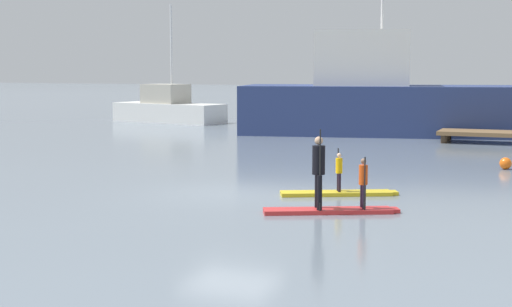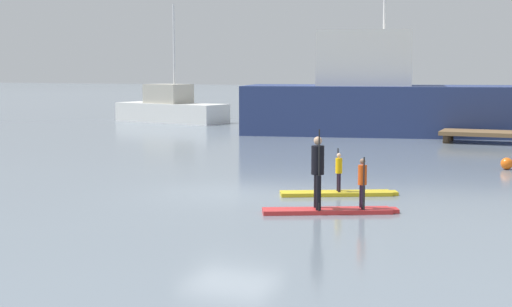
{
  "view_description": "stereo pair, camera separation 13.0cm",
  "coord_description": "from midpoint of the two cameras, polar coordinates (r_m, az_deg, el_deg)",
  "views": [
    {
      "loc": [
        8.13,
        -18.41,
        3.35
      ],
      "look_at": [
        0.28,
        1.07,
        0.98
      ],
      "focal_mm": 53.47,
      "sensor_mm": 36.0,
      "label": 1
    },
    {
      "loc": [
        8.25,
        -18.36,
        3.35
      ],
      "look_at": [
        0.28,
        1.07,
        0.98
      ],
      "focal_mm": 53.47,
      "sensor_mm": 36.0,
      "label": 2
    }
  ],
  "objects": [
    {
      "name": "ground_plane",
      "position": [
        20.4,
        -2.03,
        -3.02
      ],
      "size": [
        240.0,
        240.0,
        0.0
      ],
      "primitive_type": "plane",
      "color": "slate"
    },
    {
      "name": "paddleboard_near",
      "position": [
        20.26,
        6.03,
        -2.98
      ],
      "size": [
        3.01,
        1.79,
        0.1
      ],
      "color": "gold",
      "rests_on": "ground"
    },
    {
      "name": "paddler_child_solo",
      "position": [
        20.18,
        6.04,
        -1.23
      ],
      "size": [
        0.24,
        0.35,
        1.14
      ],
      "color": "black",
      "rests_on": "paddleboard_near"
    },
    {
      "name": "paddleboard_far",
      "position": [
        17.8,
        5.42,
        -4.28
      ],
      "size": [
        3.05,
        1.79,
        0.1
      ],
      "color": "red",
      "rests_on": "ground"
    },
    {
      "name": "paddler_adult",
      "position": [
        17.59,
        4.5,
        -1.04
      ],
      "size": [
        0.4,
        0.49,
        1.87
      ],
      "color": "black",
      "rests_on": "paddleboard_far"
    },
    {
      "name": "paddler_child_front",
      "position": [
        17.8,
        7.83,
        -2.0
      ],
      "size": [
        0.27,
        0.38,
        1.23
      ],
      "color": "black",
      "rests_on": "paddleboard_far"
    },
    {
      "name": "fishing_boat_white_large",
      "position": [
        39.19,
        9.83,
        3.97
      ],
      "size": [
        16.04,
        7.93,
        12.17
      ],
      "color": "navy",
      "rests_on": "ground"
    },
    {
      "name": "motor_boat_small_navy",
      "position": [
        47.67,
        -6.67,
        3.39
      ],
      "size": [
        7.75,
        3.89,
        7.21
      ],
      "color": "silver",
      "rests_on": "ground"
    },
    {
      "name": "mooring_buoy_near",
      "position": [
        26.53,
        18.03,
        -0.71
      ],
      "size": [
        0.4,
        0.4,
        0.4
      ],
      "primitive_type": "sphere",
      "color": "orange",
      "rests_on": "ground"
    }
  ]
}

